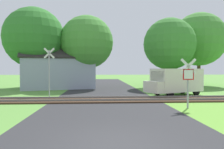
# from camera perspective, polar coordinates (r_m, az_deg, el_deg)

# --- Properties ---
(ground_plane) EXTENTS (160.00, 160.00, 0.00)m
(ground_plane) POSITION_cam_1_polar(r_m,az_deg,el_deg) (6.64, 0.70, -17.91)
(ground_plane) COLOR #5B933D
(road_asphalt) EXTENTS (7.45, 80.00, 0.01)m
(road_asphalt) POSITION_cam_1_polar(r_m,az_deg,el_deg) (8.54, -0.27, -13.46)
(road_asphalt) COLOR #2D2D30
(road_asphalt) RESTS_ON ground
(rail_track) EXTENTS (60.00, 2.60, 0.22)m
(rail_track) POSITION_cam_1_polar(r_m,az_deg,el_deg) (15.31, -1.66, -6.63)
(rail_track) COLOR #422D1E
(rail_track) RESTS_ON ground
(stop_sign_near) EXTENTS (0.88, 0.17, 2.80)m
(stop_sign_near) POSITION_cam_1_polar(r_m,az_deg,el_deg) (12.84, 19.26, -1.09)
(stop_sign_near) COLOR #9E9EA5
(stop_sign_near) RESTS_ON ground
(crossing_sign_far) EXTENTS (0.88, 0.13, 3.92)m
(crossing_sign_far) POSITION_cam_1_polar(r_m,az_deg,el_deg) (18.13, -16.09, 1.49)
(crossing_sign_far) COLOR #9E9EA5
(crossing_sign_far) RESTS_ON ground
(house) EXTENTS (9.57, 8.22, 5.52)m
(house) POSITION_cam_1_polar(r_m,az_deg,el_deg) (26.40, -14.14, 0.74)
(house) COLOR #99A3B7
(house) RESTS_ON ground
(tree_right) EXTENTS (6.18, 6.18, 8.30)m
(tree_right) POSITION_cam_1_polar(r_m,az_deg,el_deg) (27.20, 14.77, 7.71)
(tree_right) COLOR #513823
(tree_right) RESTS_ON ground
(tree_far) EXTENTS (7.17, 7.17, 9.83)m
(tree_far) POSITION_cam_1_polar(r_m,az_deg,el_deg) (32.19, 21.79, 8.50)
(tree_far) COLOR #513823
(tree_far) RESTS_ON ground
(tree_center) EXTENTS (6.19, 6.19, 8.44)m
(tree_center) POSITION_cam_1_polar(r_m,az_deg,el_deg) (25.83, -6.65, 8.37)
(tree_center) COLOR #513823
(tree_center) RESTS_ON ground
(tree_left) EXTENTS (6.75, 6.75, 9.12)m
(tree_left) POSITION_cam_1_polar(r_m,az_deg,el_deg) (26.33, -19.69, 9.04)
(tree_left) COLOR #513823
(tree_left) RESTS_ON ground
(mail_truck) EXTENTS (5.23, 3.67, 2.24)m
(mail_truck) POSITION_cam_1_polar(r_m,az_deg,el_deg) (18.97, 16.21, -1.55)
(mail_truck) COLOR silver
(mail_truck) RESTS_ON ground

